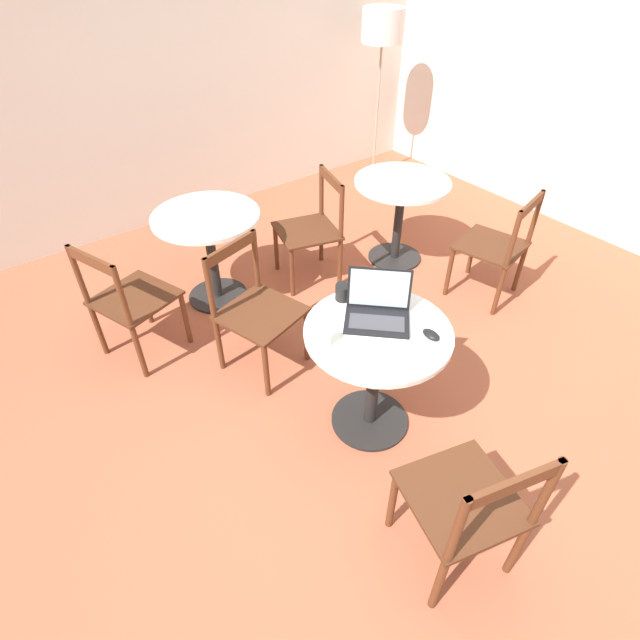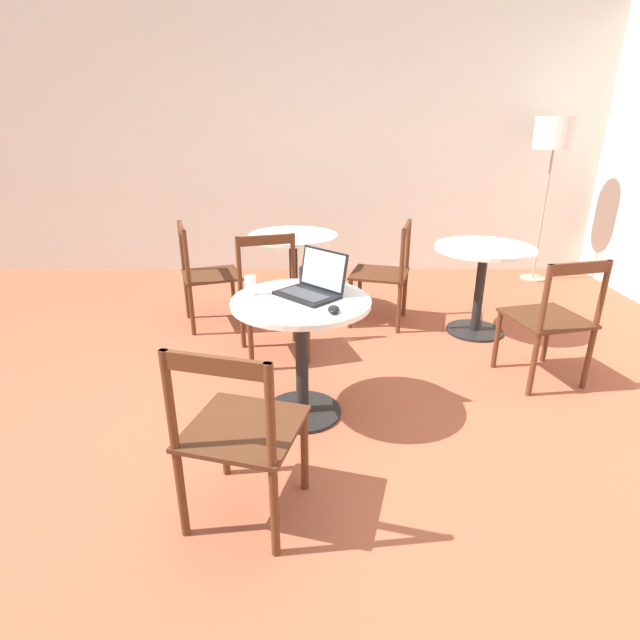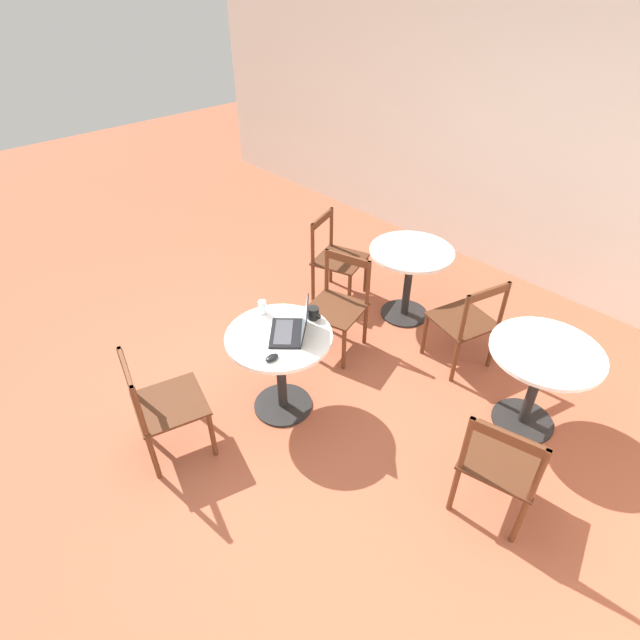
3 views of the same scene
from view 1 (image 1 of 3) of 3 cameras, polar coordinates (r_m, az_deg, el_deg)
name	(u,v)px [view 1 (image 1 of 3)]	position (r m, az deg, el deg)	size (l,w,h in m)	color
ground_plane	(373,441)	(2.95, 6.03, -13.61)	(16.00, 16.00, 0.00)	#9E5138
wall_back	(114,72)	(4.74, -22.45, 24.75)	(9.40, 0.06, 2.70)	silver
cafe_table_near	(376,355)	(2.65, 6.39, -4.02)	(0.76, 0.76, 0.71)	black
cafe_table_mid	(400,201)	(4.18, 9.19, 13.25)	(0.76, 0.76, 0.71)	black
cafe_table_far	(209,237)	(3.72, -12.58, 9.29)	(0.76, 0.76, 0.71)	black
chair_near_back	(255,310)	(3.12, -7.40, 1.14)	(0.56, 0.56, 0.85)	#562D19
chair_near_front	(468,506)	(2.30, 16.52, -19.66)	(0.55, 0.55, 0.85)	#562D19
chair_mid_front	(497,247)	(3.93, 19.55, 7.89)	(0.54, 0.54, 0.85)	#562D19
chair_far_left	(129,301)	(3.39, -20.97, 2.07)	(0.57, 0.57, 0.85)	#562D19
chair_far_right	(312,229)	(3.94, -0.88, 10.32)	(0.55, 0.55, 0.85)	#562D19
floor_lamp	(383,31)	(5.61, 7.19, 29.95)	(0.41, 0.41, 1.64)	#9E937F
laptop	(378,310)	(2.58, 6.60, 1.09)	(0.42, 0.42, 0.24)	black
mouse	(431,335)	(2.52, 12.58, -1.63)	(0.06, 0.10, 0.03)	black
mug	(343,292)	(2.69, 2.68, 3.22)	(0.12, 0.08, 0.09)	black
drinking_glass	(325,336)	(2.40, 0.58, -1.82)	(0.06, 0.06, 0.11)	silver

